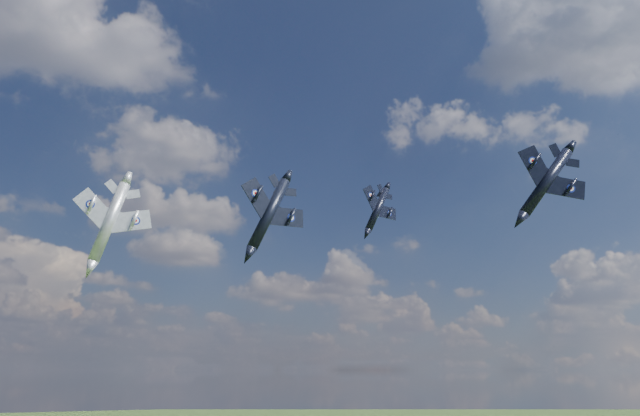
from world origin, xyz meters
name	(u,v)px	position (x,y,z in m)	size (l,w,h in m)	color
jet_lead_navy	(269,214)	(-9.85, 14.36, 82.38)	(11.40, 15.90, 3.29)	black
jet_right_navy	(546,182)	(12.83, -15.30, 81.33)	(9.23, 12.87, 2.66)	black
jet_high_navy	(378,209)	(13.63, 25.97, 88.15)	(9.15, 12.76, 2.64)	black
jet_left_silver	(109,222)	(-30.79, 18.37, 80.16)	(11.13, 15.51, 3.21)	#9DA1A7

